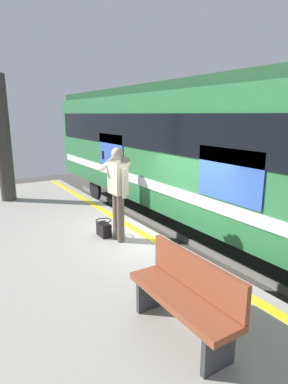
{
  "coord_description": "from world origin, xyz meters",
  "views": [
    {
      "loc": [
        -5.18,
        3.53,
        3.37
      ],
      "look_at": [
        0.03,
        0.3,
        1.87
      ],
      "focal_mm": 30.01,
      "sensor_mm": 36.0,
      "label": 1
    }
  ],
  "objects": [
    {
      "name": "ground_plane",
      "position": [
        0.0,
        0.0,
        0.0
      ],
      "size": [
        25.18,
        25.18,
        0.0
      ],
      "primitive_type": "plane",
      "color": "#4C4742"
    },
    {
      "name": "platform",
      "position": [
        0.0,
        1.83,
        0.49
      ],
      "size": [
        13.02,
        3.67,
        0.97
      ],
      "primitive_type": "cube",
      "color": "#9E998E",
      "rests_on": "ground"
    },
    {
      "name": "safety_line",
      "position": [
        0.0,
        0.3,
        0.98
      ],
      "size": [
        12.76,
        0.16,
        0.01
      ],
      "primitive_type": "cube",
      "color": "yellow",
      "rests_on": "platform"
    },
    {
      "name": "track_rail_near",
      "position": [
        0.0,
        -1.67,
        0.08
      ],
      "size": [
        16.93,
        0.08,
        0.16
      ],
      "primitive_type": "cube",
      "color": "slate",
      "rests_on": "ground"
    },
    {
      "name": "track_rail_far",
      "position": [
        0.0,
        -3.11,
        0.08
      ],
      "size": [
        16.93,
        0.08,
        0.16
      ],
      "primitive_type": "cube",
      "color": "slate",
      "rests_on": "ground"
    },
    {
      "name": "train_carriage",
      "position": [
        1.36,
        -2.39,
        2.52
      ],
      "size": [
        13.96,
        3.12,
        3.96
      ],
      "color": "#2D723F",
      "rests_on": "ground"
    },
    {
      "name": "passenger",
      "position": [
        0.06,
        0.85,
        2.04
      ],
      "size": [
        0.57,
        0.55,
        1.8
      ],
      "color": "brown",
      "rests_on": "platform"
    },
    {
      "name": "handbag",
      "position": [
        0.42,
        1.01,
        1.12
      ],
      "size": [
        0.35,
        0.32,
        0.33
      ],
      "color": "black",
      "rests_on": "platform"
    },
    {
      "name": "station_column",
      "position": [
        4.41,
        2.14,
        2.69
      ],
      "size": [
        0.41,
        0.41,
        3.44
      ],
      "primitive_type": "cylinder",
      "color": "#38332D",
      "rests_on": "platform"
    },
    {
      "name": "bench",
      "position": [
        -2.75,
        1.5,
        1.46
      ],
      "size": [
        1.47,
        0.44,
        0.9
      ],
      "color": "brown",
      "rests_on": "platform"
    }
  ]
}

